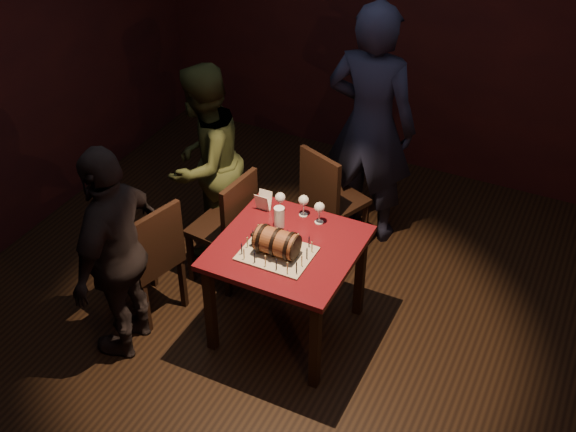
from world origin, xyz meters
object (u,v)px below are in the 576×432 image
Objects in this scene: barrel_cake at (277,242)px; wine_glass_left at (280,198)px; pint_of_ale at (279,218)px; wine_glass_right at (319,208)px; person_left_front at (117,253)px; wine_glass_mid at (304,201)px; chair_left_front at (152,256)px; person_back at (371,126)px; pub_table at (287,258)px; chair_back at (329,197)px; chair_left_rear at (229,224)px; person_left_rear at (204,162)px.

wine_glass_left is at bearing 113.87° from barrel_cake.
wine_glass_right is at bearing 35.24° from pint_of_ale.
wine_glass_mid is at bearing 129.89° from person_left_front.
wine_glass_left is at bearing -177.53° from wine_glass_right.
person_back is at bearing 58.84° from chair_left_front.
pub_table is 0.97× the size of chair_back.
chair_left_front is (-0.77, -0.41, -0.30)m from pint_of_ale.
chair_left_rear is 0.48× the size of person_back.
chair_left_front is at bearing -170.99° from barrel_cake.
wine_glass_mid is 1.00× the size of wine_glass_right.
person_left_front reaches higher than wine_glass_mid.
person_left_rear is at bearing 141.88° from chair_left_rear.
person_left_rear reaches higher than pub_table.
wine_glass_left is 0.17× the size of chair_left_rear.
wine_glass_right is 1.20m from chair_left_front.
person_left_front is (-0.71, -0.88, -0.09)m from wine_glass_left.
wine_glass_right is 0.17× the size of chair_left_front.
pint_of_ale reaches higher than pub_table.
person_left_rear is 1.00× the size of person_left_front.
chair_back reaches higher than wine_glass_mid.
chair_back and chair_left_rear have the same top height.
person_back is (-0.03, 1.02, 0.11)m from wine_glass_right.
person_left_rear is at bearing 153.03° from pint_of_ale.
wine_glass_mid is at bearing 77.88° from person_left_rear.
pub_table is 0.95m from chair_back.
person_left_rear is (-0.37, 0.29, 0.26)m from chair_left_rear.
wine_glass_mid is at bearing 34.80° from chair_left_front.
chair_back reaches higher than pint_of_ale.
pub_table is 0.46× the size of person_back.
person_back is at bearing 84.40° from wine_glass_mid.
wine_glass_right is 0.17× the size of chair_back.
pub_table is 0.58× the size of person_left_front.
person_left_front is at bearing -108.79° from chair_left_rear.
person_back is at bearing 91.87° from wine_glass_right.
chair_back is (-0.06, 0.59, -0.34)m from wine_glass_mid.
wine_glass_right is 0.17× the size of chair_left_rear.
barrel_cake is 0.35× the size of chair_back.
pint_of_ale is at bearing 28.21° from chair_left_front.
wine_glass_right is (0.08, 0.32, 0.23)m from pub_table.
pint_of_ale is 0.16× the size of chair_left_front.
chair_back is (-0.11, 0.94, -0.12)m from pub_table.
person_left_front is (-0.81, -1.51, 0.25)m from chair_back.
person_back is (0.16, 0.40, 0.46)m from chair_back.
pub_table is 0.40m from wine_glass_right.
chair_left_rear is 0.60× the size of person_left_rear.
wine_glass_mid is (-0.03, 0.46, 0.02)m from barrel_cake.
wine_glass_right is 0.10× the size of person_left_rear.
person_back is (0.05, 1.34, 0.34)m from pub_table.
pub_table is 5.59× the size of wine_glass_right.
chair_left_rear is at bearing 145.35° from barrel_cake.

